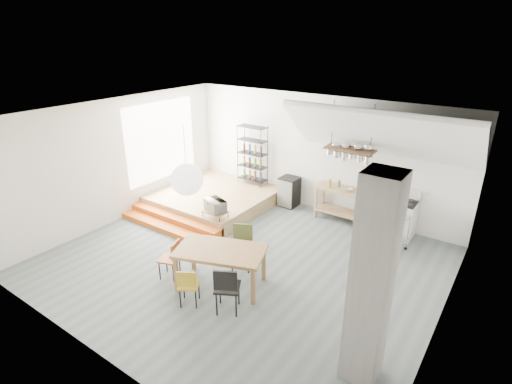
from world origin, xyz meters
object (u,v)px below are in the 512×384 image
Objects in this scene: rolling_cart at (388,224)px; mini_fridge at (289,192)px; stove at (402,219)px; dining_table at (220,253)px.

rolling_cart reaches higher than mini_fridge.
stove is 0.61× the size of dining_table.
mini_fridge is (-0.89, 4.15, -0.30)m from dining_table.
rolling_cart is at bearing 37.60° from dining_table.
dining_table is 4.26m from mini_fridge.
mini_fridge is at bearing -173.46° from rolling_cart.
dining_table is (-2.32, -4.11, 0.24)m from stove.
stove reaches higher than mini_fridge.
stove is at bearing 40.59° from dining_table.
stove is 4.72m from dining_table.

